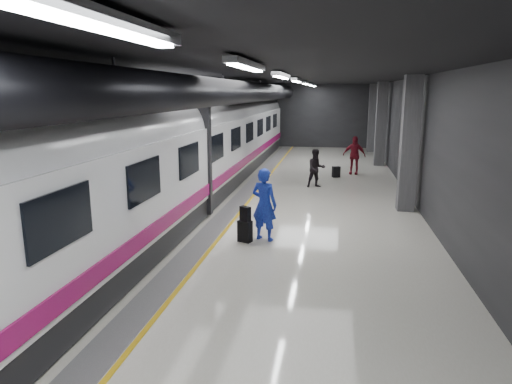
{
  "coord_description": "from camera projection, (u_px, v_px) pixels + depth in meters",
  "views": [
    {
      "loc": [
        2.09,
        -13.79,
        3.94
      ],
      "look_at": [
        0.08,
        -2.12,
        1.35
      ],
      "focal_mm": 32.0,
      "sensor_mm": 36.0,
      "label": 1
    }
  ],
  "objects": [
    {
      "name": "platform_hall",
      "position": [
        261.0,
        105.0,
        14.68
      ],
      "size": [
        10.02,
        40.02,
        4.51
      ],
      "color": "black",
      "rests_on": "ground"
    },
    {
      "name": "train",
      "position": [
        165.0,
        152.0,
        14.56
      ],
      "size": [
        3.05,
        38.0,
        4.05
      ],
      "color": "black",
      "rests_on": "ground"
    },
    {
      "name": "shoulder_bag",
      "position": [
        245.0,
        214.0,
        12.14
      ],
      "size": [
        0.33,
        0.29,
        0.39
      ],
      "primitive_type": "cube",
      "rotation": [
        0.0,
        0.0,
        -0.6
      ],
      "color": "black",
      "rests_on": "suitcase_main"
    },
    {
      "name": "traveler_main",
      "position": [
        264.0,
        204.0,
        12.27
      ],
      "size": [
        0.84,
        0.69,
        1.98
      ],
      "primitive_type": "imported",
      "rotation": [
        0.0,
        0.0,
        2.8
      ],
      "color": "blue",
      "rests_on": "ground"
    },
    {
      "name": "traveler_far_a",
      "position": [
        316.0,
        168.0,
        19.2
      ],
      "size": [
        0.94,
        0.83,
        1.62
      ],
      "primitive_type": "imported",
      "rotation": [
        0.0,
        0.0,
        0.33
      ],
      "color": "black",
      "rests_on": "ground"
    },
    {
      "name": "ground",
      "position": [
        265.0,
        219.0,
        14.47
      ],
      "size": [
        40.0,
        40.0,
        0.0
      ],
      "primitive_type": "plane",
      "color": "silver",
      "rests_on": "ground"
    },
    {
      "name": "traveler_far_b",
      "position": [
        354.0,
        155.0,
        22.32
      ],
      "size": [
        1.16,
        0.65,
        1.86
      ],
      "primitive_type": "imported",
      "rotation": [
        0.0,
        0.0,
        -0.19
      ],
      "color": "maroon",
      "rests_on": "ground"
    },
    {
      "name": "suitcase_main",
      "position": [
        245.0,
        231.0,
        12.25
      ],
      "size": [
        0.42,
        0.34,
        0.59
      ],
      "primitive_type": "cube",
      "rotation": [
        0.0,
        0.0,
        -0.38
      ],
      "color": "black",
      "rests_on": "ground"
    },
    {
      "name": "suitcase_far",
      "position": [
        336.0,
        172.0,
        21.61
      ],
      "size": [
        0.41,
        0.34,
        0.51
      ],
      "primitive_type": "cube",
      "rotation": [
        0.0,
        0.0,
        0.39
      ],
      "color": "black",
      "rests_on": "ground"
    }
  ]
}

